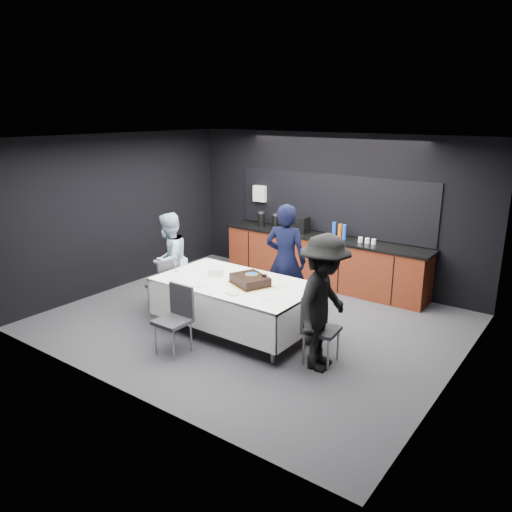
# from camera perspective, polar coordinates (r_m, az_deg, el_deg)

# --- Properties ---
(ground) EXTENTS (6.00, 6.00, 0.00)m
(ground) POSITION_cam_1_polar(r_m,az_deg,el_deg) (7.86, -0.43, -7.53)
(ground) COLOR #403F44
(ground) RESTS_ON ground
(room_shell) EXTENTS (6.04, 5.04, 2.82)m
(room_shell) POSITION_cam_1_polar(r_m,az_deg,el_deg) (7.31, -0.46, 5.92)
(room_shell) COLOR white
(room_shell) RESTS_ON ground
(kitchenette) EXTENTS (4.10, 0.64, 2.05)m
(kitchenette) POSITION_cam_1_polar(r_m,az_deg,el_deg) (9.45, 7.51, -0.03)
(kitchenette) COLOR #5D1F0E
(kitchenette) RESTS_ON ground
(party_table) EXTENTS (2.32, 1.32, 0.78)m
(party_table) POSITION_cam_1_polar(r_m,az_deg,el_deg) (7.32, -2.31, -3.96)
(party_table) COLOR #99999E
(party_table) RESTS_ON ground
(cake_assembly) EXTENTS (0.69, 0.64, 0.17)m
(cake_assembly) POSITION_cam_1_polar(r_m,az_deg,el_deg) (7.12, -0.67, -2.78)
(cake_assembly) COLOR gold
(cake_assembly) RESTS_ON party_table
(plate_stack) EXTENTS (0.24, 0.24, 0.10)m
(plate_stack) POSITION_cam_1_polar(r_m,az_deg,el_deg) (7.57, -4.62, -1.81)
(plate_stack) COLOR white
(plate_stack) RESTS_ON party_table
(loose_plate_near) EXTENTS (0.20, 0.20, 0.01)m
(loose_plate_near) POSITION_cam_1_polar(r_m,az_deg,el_deg) (7.15, -6.32, -3.35)
(loose_plate_near) COLOR white
(loose_plate_near) RESTS_ON party_table
(loose_plate_right_a) EXTENTS (0.21, 0.21, 0.01)m
(loose_plate_right_a) POSITION_cam_1_polar(r_m,az_deg,el_deg) (7.07, 2.68, -3.49)
(loose_plate_right_a) COLOR white
(loose_plate_right_a) RESTS_ON party_table
(loose_plate_right_b) EXTENTS (0.22, 0.22, 0.01)m
(loose_plate_right_b) POSITION_cam_1_polar(r_m,az_deg,el_deg) (6.66, 1.30, -4.75)
(loose_plate_right_b) COLOR white
(loose_plate_right_b) RESTS_ON party_table
(loose_plate_far) EXTENTS (0.18, 0.18, 0.01)m
(loose_plate_far) POSITION_cam_1_polar(r_m,az_deg,el_deg) (7.68, -0.21, -1.83)
(loose_plate_far) COLOR white
(loose_plate_far) RESTS_ON party_table
(fork_pile) EXTENTS (0.20, 0.15, 0.03)m
(fork_pile) POSITION_cam_1_polar(r_m,az_deg,el_deg) (6.78, -2.71, -4.28)
(fork_pile) COLOR white
(fork_pile) RESTS_ON party_table
(champagne_flute) EXTENTS (0.06, 0.06, 0.22)m
(champagne_flute) POSITION_cam_1_polar(r_m,az_deg,el_deg) (7.78, -9.16, -0.63)
(champagne_flute) COLOR white
(champagne_flute) RESTS_ON party_table
(chair_left) EXTENTS (0.48, 0.48, 0.92)m
(chair_left) POSITION_cam_1_polar(r_m,az_deg,el_deg) (8.12, -10.30, -2.95)
(chair_left) COLOR #2F2F34
(chair_left) RESTS_ON ground
(chair_right) EXTENTS (0.46, 0.46, 0.92)m
(chair_right) POSITION_cam_1_polar(r_m,az_deg,el_deg) (6.56, 6.88, -7.58)
(chair_right) COLOR #2F2F34
(chair_right) RESTS_ON ground
(chair_near) EXTENTS (0.42, 0.42, 0.92)m
(chair_near) POSITION_cam_1_polar(r_m,az_deg,el_deg) (6.86, -9.07, -6.55)
(chair_near) COLOR #2F2F34
(chair_near) RESTS_ON ground
(person_center) EXTENTS (0.75, 0.59, 1.81)m
(person_center) POSITION_cam_1_polar(r_m,az_deg,el_deg) (7.86, 3.41, -0.52)
(person_center) COLOR black
(person_center) RESTS_ON ground
(person_left) EXTENTS (0.74, 0.87, 1.58)m
(person_left) POSITION_cam_1_polar(r_m,az_deg,el_deg) (8.41, -9.87, -0.43)
(person_left) COLOR #A9C6D5
(person_left) RESTS_ON ground
(person_right) EXTENTS (0.78, 1.21, 1.76)m
(person_right) POSITION_cam_1_polar(r_m,az_deg,el_deg) (6.27, 7.73, -5.35)
(person_right) COLOR black
(person_right) RESTS_ON ground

